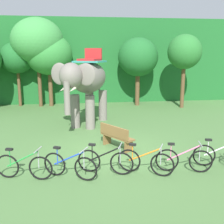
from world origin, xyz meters
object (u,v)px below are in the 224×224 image
(bike_blue, at_px, (70,165))
(bike_white, at_px, (220,155))
(tree_center_left, at_px, (49,54))
(tree_far_right, at_px, (138,57))
(tree_right, at_px, (17,58))
(bike_orange, at_px, (145,162))
(bike_black, at_px, (105,161))
(bike_pink, at_px, (184,160))
(tree_center, at_px, (185,52))
(elephant, at_px, (87,81))
(bike_green, at_px, (24,166))
(tree_far_left, at_px, (37,41))
(wooden_bench, at_px, (116,136))

(bike_blue, height_order, bike_white, same)
(tree_center_left, xyz_separation_m, tree_far_right, (5.88, -0.53, -0.20))
(tree_right, xyz_separation_m, bike_orange, (5.81, -11.48, -2.84))
(tree_right, xyz_separation_m, tree_far_right, (7.97, -0.78, 0.03))
(bike_black, bearing_deg, bike_pink, -4.88)
(tree_center, relative_size, bike_black, 2.90)
(elephant, bearing_deg, bike_pink, -65.50)
(tree_far_right, xyz_separation_m, elephant, (-3.64, -4.87, -1.05))
(tree_right, xyz_separation_m, bike_green, (2.28, -11.35, -2.84))
(tree_far_left, relative_size, elephant, 1.39)
(bike_pink, xyz_separation_m, wooden_bench, (-1.73, 2.33, 0.09))
(tree_center_left, relative_size, tree_center, 1.02)
(elephant, bearing_deg, tree_center, 29.97)
(tree_center_left, height_order, elephant, tree_center_left)
(tree_far_left, bearing_deg, bike_white, -57.85)
(bike_green, bearing_deg, bike_orange, -2.07)
(bike_blue, bearing_deg, bike_black, 9.65)
(bike_green, bearing_deg, elephant, 70.22)
(bike_black, height_order, bike_pink, same)
(tree_center_left, xyz_separation_m, elephant, (2.24, -5.40, -1.25))
(bike_orange, height_order, wooden_bench, bike_orange)
(tree_far_right, height_order, bike_black, tree_far_right)
(tree_right, bearing_deg, tree_far_left, -13.49)
(tree_right, height_order, bike_pink, tree_right)
(tree_center, height_order, bike_black, tree_center)
(wooden_bench, bearing_deg, bike_pink, -53.45)
(bike_black, bearing_deg, tree_right, 112.27)
(tree_far_left, relative_size, wooden_bench, 3.93)
(tree_far_left, xyz_separation_m, wooden_bench, (3.86, -8.83, -3.81))
(bike_green, bearing_deg, tree_far_right, 61.71)
(tree_right, distance_m, bike_orange, 13.18)
(tree_center, xyz_separation_m, bike_blue, (-7.14, -9.50, -3.19))
(tree_far_right, xyz_separation_m, bike_green, (-5.69, -10.57, -2.86))
(bike_black, relative_size, bike_pink, 0.97)
(tree_center_left, bearing_deg, bike_blue, -82.44)
(bike_blue, bearing_deg, wooden_bench, 53.82)
(bike_green, bearing_deg, bike_white, 0.62)
(tree_right, relative_size, elephant, 1.03)
(tree_center_left, bearing_deg, tree_right, 173.04)
(tree_center_left, relative_size, bike_black, 2.96)
(tree_center_left, xyz_separation_m, bike_orange, (3.71, -11.23, -3.06))
(tree_far_right, height_order, tree_center, tree_center)
(wooden_bench, bearing_deg, bike_green, -143.77)
(tree_center, relative_size, bike_pink, 2.81)
(bike_orange, relative_size, bike_pink, 0.92)
(tree_far_right, bearing_deg, bike_white, -88.26)
(tree_right, relative_size, bike_orange, 2.76)
(bike_pink, bearing_deg, bike_blue, 179.57)
(tree_far_right, xyz_separation_m, bike_black, (-3.35, -10.51, -2.86))
(elephant, bearing_deg, tree_far_left, 118.82)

